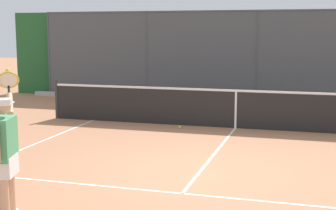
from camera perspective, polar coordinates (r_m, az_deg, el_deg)
name	(u,v)px	position (r m, az deg, el deg)	size (l,w,h in m)	color
ground_plane	(199,173)	(8.60, 3.62, -7.73)	(60.00, 60.00, 0.00)	#B27551
court_line_markings	(177,199)	(7.27, 1.09, -10.77)	(7.75, 9.51, 0.01)	white
fence_backdrop	(259,57)	(17.21, 10.35, 5.47)	(18.21, 1.37, 3.06)	#474C51
tennis_net	(236,108)	(12.39, 7.78, -0.39)	(9.95, 0.09, 1.07)	#2D2D2D
tennis_player	(5,151)	(6.55, -18.18, -5.04)	(0.74, 1.23, 1.88)	silver
tennis_ball_mid_court	(180,127)	(12.33, 1.35, -2.53)	(0.07, 0.07, 0.07)	#C1D138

